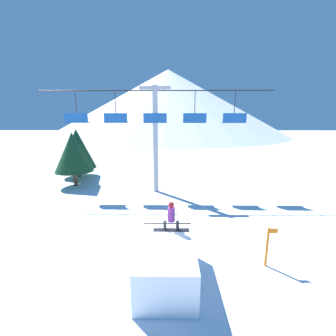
{
  "coord_description": "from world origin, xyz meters",
  "views": [
    {
      "loc": [
        1.06,
        -7.69,
        5.94
      ],
      "look_at": [
        0.9,
        4.37,
        3.28
      ],
      "focal_mm": 24.0,
      "sensor_mm": 36.0,
      "label": 1
    }
  ],
  "objects_px": {
    "snowboarder": "(171,217)",
    "pine_tree_near": "(73,152)",
    "trail_marker": "(267,246)",
    "snow_ramp": "(166,262)"
  },
  "relations": [
    {
      "from": "snowboarder",
      "to": "pine_tree_near",
      "type": "relative_size",
      "value": 0.3
    },
    {
      "from": "trail_marker",
      "to": "pine_tree_near",
      "type": "bearing_deg",
      "value": 138.26
    },
    {
      "from": "snowboarder",
      "to": "pine_tree_near",
      "type": "distance_m",
      "value": 14.02
    },
    {
      "from": "snowboarder",
      "to": "snow_ramp",
      "type": "bearing_deg",
      "value": -99.56
    },
    {
      "from": "snow_ramp",
      "to": "snowboarder",
      "type": "height_order",
      "value": "snowboarder"
    },
    {
      "from": "pine_tree_near",
      "to": "trail_marker",
      "type": "xyz_separation_m",
      "value": [
        12.52,
        -11.17,
        -2.17
      ]
    },
    {
      "from": "pine_tree_near",
      "to": "trail_marker",
      "type": "distance_m",
      "value": 16.92
    },
    {
      "from": "snow_ramp",
      "to": "pine_tree_near",
      "type": "bearing_deg",
      "value": 124.96
    },
    {
      "from": "snowboarder",
      "to": "trail_marker",
      "type": "height_order",
      "value": "snowboarder"
    },
    {
      "from": "pine_tree_near",
      "to": "trail_marker",
      "type": "relative_size",
      "value": 2.86
    }
  ]
}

